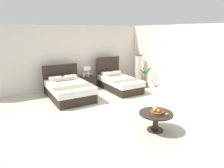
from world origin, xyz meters
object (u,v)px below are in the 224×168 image
at_px(coffee_table, 156,117).
at_px(potted_palm, 145,81).
at_px(vase, 84,75).
at_px(fruit_bowl, 157,111).
at_px(table_lamp, 87,70).
at_px(nightstand, 87,83).
at_px(bed_near_corner, 119,83).
at_px(bed_near_window, 69,90).
at_px(floor_lamp_corner, 138,69).
at_px(loose_apple, 167,114).

xyz_separation_m(coffee_table, potted_palm, (2.30, 3.29, -0.09)).
bearing_deg(vase, fruit_bowl, -87.20).
bearing_deg(table_lamp, nightstand, -90.00).
bearing_deg(bed_near_corner, potted_palm, -10.82).
xyz_separation_m(bed_near_window, nightstand, (1.07, 0.77, -0.05)).
height_order(coffee_table, floor_lamp_corner, floor_lamp_corner).
bearing_deg(loose_apple, bed_near_window, 107.76).
distance_m(nightstand, loose_apple, 4.55).
height_order(nightstand, loose_apple, loose_apple).
bearing_deg(table_lamp, bed_near_window, -143.51).
relative_size(bed_near_window, potted_palm, 2.31).
relative_size(bed_near_window, loose_apple, 27.84).
xyz_separation_m(bed_near_window, loose_apple, (1.21, -3.77, 0.20)).
relative_size(coffee_table, potted_palm, 0.92).
height_order(loose_apple, floor_lamp_corner, floor_lamp_corner).
bearing_deg(potted_palm, vase, 159.39).
bearing_deg(loose_apple, vase, 94.07).
distance_m(vase, fruit_bowl, 4.28).
distance_m(loose_apple, floor_lamp_corner, 4.88).
bearing_deg(bed_near_window, floor_lamp_corner, 7.93).
distance_m(bed_near_window, bed_near_corner, 2.18).
height_order(nightstand, vase, vase).
xyz_separation_m(coffee_table, fruit_bowl, (-0.01, -0.03, 0.19)).
xyz_separation_m(bed_near_window, bed_near_corner, (2.18, 0.02, -0.01)).
height_order(table_lamp, potted_palm, table_lamp).
bearing_deg(bed_near_corner, bed_near_window, -179.60).
bearing_deg(vase, loose_apple, -85.93).
height_order(fruit_bowl, loose_apple, fruit_bowl).
bearing_deg(table_lamp, fruit_bowl, -89.62).
height_order(table_lamp, floor_lamp_corner, floor_lamp_corner).
relative_size(loose_apple, potted_palm, 0.08).
relative_size(coffee_table, floor_lamp_corner, 0.62).
xyz_separation_m(bed_near_corner, vase, (-1.29, 0.71, 0.34)).
relative_size(fruit_bowl, potted_palm, 0.37).
xyz_separation_m(bed_near_window, fruit_bowl, (1.10, -3.54, 0.23)).
bearing_deg(bed_near_window, coffee_table, -72.42).
height_order(vase, potted_palm, potted_palm).
relative_size(bed_near_corner, loose_apple, 27.70).
height_order(bed_near_corner, floor_lamp_corner, floor_lamp_corner).
bearing_deg(potted_palm, coffee_table, -124.99).
xyz_separation_m(nightstand, floor_lamp_corner, (2.49, -0.27, 0.40)).
bearing_deg(table_lamp, bed_near_corner, -34.79).
distance_m(bed_near_corner, fruit_bowl, 3.72).
bearing_deg(bed_near_window, vase, 39.42).
xyz_separation_m(floor_lamp_corner, potted_palm, (-0.15, -0.72, -0.41)).
distance_m(table_lamp, coffee_table, 4.32).
bearing_deg(coffee_table, bed_near_corner, 73.08).
xyz_separation_m(bed_near_window, potted_palm, (3.41, -0.22, -0.05)).
relative_size(nightstand, fruit_bowl, 1.80).
relative_size(bed_near_corner, table_lamp, 4.98).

